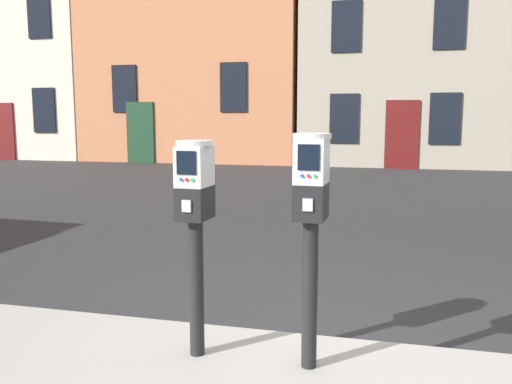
# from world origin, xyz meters

# --- Properties ---
(ground_plane) EXTENTS (160.00, 160.00, 0.00)m
(ground_plane) POSITION_xyz_m (0.00, 0.00, 0.00)
(ground_plane) COLOR #28282B
(parking_meter_near_kerb) EXTENTS (0.23, 0.26, 1.32)m
(parking_meter_near_kerb) POSITION_xyz_m (-0.70, -0.27, 1.05)
(parking_meter_near_kerb) COLOR black
(parking_meter_near_kerb) RESTS_ON sidewalk_slab
(parking_meter_twin_adjacent) EXTENTS (0.23, 0.26, 1.37)m
(parking_meter_twin_adjacent) POSITION_xyz_m (0.00, -0.27, 1.09)
(parking_meter_twin_adjacent) COLOR black
(parking_meter_twin_adjacent) RESTS_ON sidewalk_slab
(townhouse_orange_brick) EXTENTS (9.00, 6.99, 11.21)m
(townhouse_orange_brick) POSITION_xyz_m (2.01, 17.31, 5.61)
(townhouse_orange_brick) COLOR #9E9384
(townhouse_orange_brick) RESTS_ON ground_plane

